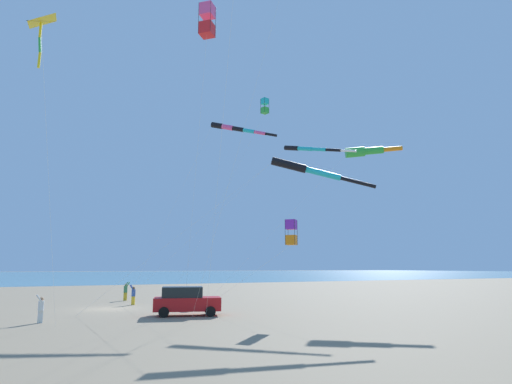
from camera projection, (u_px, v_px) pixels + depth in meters
The scene contains 15 objects.
ground_plane at pixel (110, 309), 32.77m from camera, with size 600.00×600.00×0.00m, color gray.
ocean_water_strip at pixel (52, 275), 178.42m from camera, with size 240.00×600.00×0.01m, color teal.
parked_car at pixel (186, 301), 28.32m from camera, with size 3.04×4.65×1.85m.
cooler_box at pixel (187, 308), 30.92m from camera, with size 0.62×0.42×0.42m.
person_adult_flyer at pixel (126, 290), 40.94m from camera, with size 0.61×0.62×1.74m.
person_child_green_jacket at pixel (133, 294), 36.34m from camera, with size 0.51×0.58×1.64m.
person_child_grey_jacket at pixel (41, 307), 24.63m from camera, with size 0.38×0.48×1.57m.
kite_windsock_white_trailing at pixel (365, 151), 38.73m from camera, with size 5.90×16.62×13.80m.
kite_delta_red_high_left at pixel (41, 21), 18.18m from camera, with size 7.96×2.53×13.74m.
kite_box_rainbow_low_near at pixel (265, 106), 36.19m from camera, with size 0.90×8.50×17.10m.
kite_box_yellow_midlevel at pixel (207, 20), 27.11m from camera, with size 6.29×1.38×19.46m.
kite_windsock_small_distant at pixel (235, 129), 40.31m from camera, with size 10.94×10.52×16.75m.
kite_windsock_black_fish_shape at pixel (307, 170), 27.85m from camera, with size 10.39×16.49×10.21m.
kite_windsock_checkered_midright at pixel (309, 149), 37.45m from camera, with size 11.28×16.14×13.92m.
kite_box_teal_far_right at pixel (291, 232), 27.29m from camera, with size 7.92×3.72×6.10m.
Camera 1 is at (-35.23, 5.04, 3.14)m, focal length 30.33 mm.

